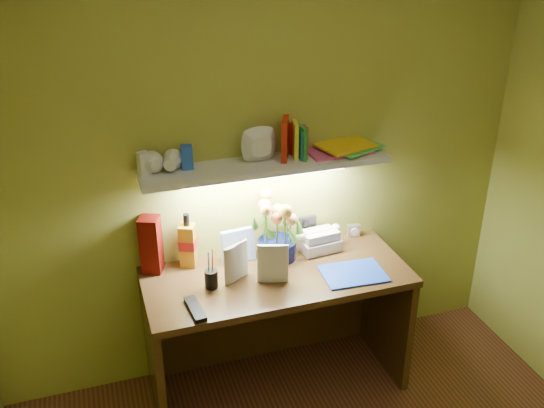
# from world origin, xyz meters

# --- Properties ---
(desk) EXTENTS (1.40, 0.60, 0.75)m
(desk) POSITION_xyz_m (0.00, 1.20, 0.38)
(desk) COLOR #3B2510
(desk) RESTS_ON ground
(flower_bouquet) EXTENTS (0.26, 0.26, 0.37)m
(flower_bouquet) POSITION_xyz_m (0.05, 1.36, 0.93)
(flower_bouquet) COLOR #050A34
(flower_bouquet) RESTS_ON desk
(telephone) EXTENTS (0.24, 0.19, 0.13)m
(telephone) POSITION_xyz_m (0.31, 1.38, 0.82)
(telephone) COLOR white
(telephone) RESTS_ON desk
(desk_clock) EXTENTS (0.08, 0.04, 0.07)m
(desk_clock) POSITION_xyz_m (0.56, 1.45, 0.79)
(desk_clock) COLOR #B9B9BE
(desk_clock) RESTS_ON desk
(whisky_bottle) EXTENTS (0.11, 0.11, 0.31)m
(whisky_bottle) POSITION_xyz_m (-0.42, 1.44, 0.90)
(whisky_bottle) COLOR #B87811
(whisky_bottle) RESTS_ON desk
(whisky_box) EXTENTS (0.13, 0.13, 0.31)m
(whisky_box) POSITION_xyz_m (-0.62, 1.44, 0.91)
(whisky_box) COLOR #600B06
(whisky_box) RESTS_ON desk
(pen_cup) EXTENTS (0.08, 0.08, 0.17)m
(pen_cup) POSITION_xyz_m (-0.36, 1.19, 0.83)
(pen_cup) COLOR black
(pen_cup) RESTS_ON desk
(art_card) EXTENTS (0.19, 0.05, 0.18)m
(art_card) POSITION_xyz_m (-0.16, 1.40, 0.84)
(art_card) COLOR white
(art_card) RESTS_ON desk
(tv_remote) EXTENTS (0.08, 0.21, 0.02)m
(tv_remote) POSITION_xyz_m (-0.48, 1.01, 0.76)
(tv_remote) COLOR black
(tv_remote) RESTS_ON desk
(blue_folder) EXTENTS (0.34, 0.26, 0.01)m
(blue_folder) POSITION_xyz_m (0.38, 1.07, 0.75)
(blue_folder) COLOR blue
(blue_folder) RESTS_ON desk
(desk_book_a) EXTENTS (0.15, 0.09, 0.21)m
(desk_book_a) POSITION_xyz_m (-0.29, 1.17, 0.86)
(desk_book_a) COLOR beige
(desk_book_a) RESTS_ON desk
(desk_book_b) EXTENTS (0.16, 0.07, 0.22)m
(desk_book_b) POSITION_xyz_m (-0.12, 1.16, 0.86)
(desk_book_b) COLOR silver
(desk_book_b) RESTS_ON desk
(wall_shelf) EXTENTS (1.32, 0.31, 0.25)m
(wall_shelf) POSITION_xyz_m (0.00, 1.38, 1.33)
(wall_shelf) COLOR silver
(wall_shelf) RESTS_ON ground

